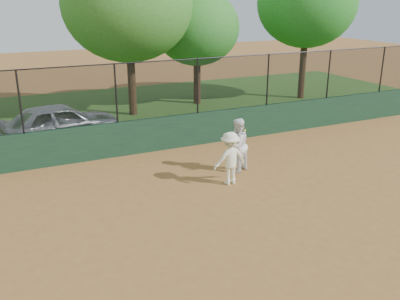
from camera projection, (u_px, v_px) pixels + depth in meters
name	position (u px, v px, depth m)	size (l,w,h in m)	color
ground	(209.00, 229.00, 10.61)	(80.00, 80.00, 0.00)	#9A6531
back_wall	(133.00, 137.00, 15.54)	(26.00, 0.20, 1.20)	#1B3C25
grass_strip	(95.00, 115.00, 20.86)	(36.00, 12.00, 0.01)	#274E18
parked_car	(61.00, 123.00, 16.80)	(1.78, 4.41, 1.50)	#A2A7AC
player_second	(237.00, 145.00, 13.89)	(0.83, 0.65, 1.72)	white
player_main	(230.00, 158.00, 12.97)	(1.05, 0.64, 1.69)	white
fence_assembly	(130.00, 91.00, 14.99)	(26.00, 0.06, 2.00)	black
tree_2	(128.00, 4.00, 19.37)	(5.82, 5.29, 7.46)	#402A17
tree_3	(197.00, 28.00, 21.93)	(4.28, 3.89, 5.64)	#412615
tree_4	(307.00, 3.00, 22.81)	(5.28, 4.80, 7.24)	#442B18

